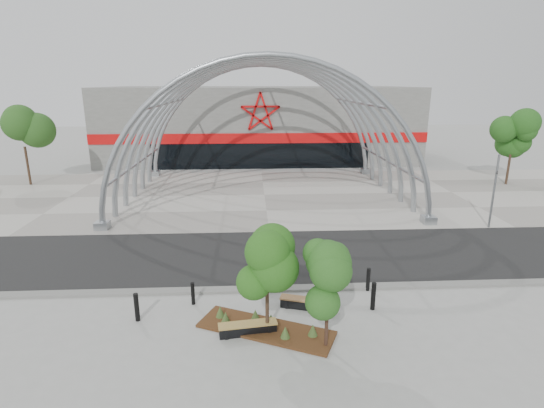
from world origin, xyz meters
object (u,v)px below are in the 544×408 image
(street_tree_0, at_px, (267,258))
(bollard_2, at_px, (273,277))
(signal_pole, at_px, (494,190))
(bench_0, at_px, (248,329))
(street_tree_1, at_px, (328,278))
(bench_1, at_px, (306,304))

(street_tree_0, bearing_deg, bollard_2, 83.55)
(signal_pole, bearing_deg, bollard_2, -152.44)
(signal_pole, xyz_separation_m, bench_0, (-14.61, -10.56, -2.14))
(street_tree_1, bearing_deg, bench_1, 97.81)
(bench_1, xyz_separation_m, bollard_2, (-1.18, 1.86, 0.30))
(bench_0, height_order, bench_1, bench_0)
(signal_pole, xyz_separation_m, bench_1, (-12.36, -8.92, -2.15))
(bench_0, bearing_deg, bollard_2, 72.87)
(signal_pole, relative_size, street_tree_0, 1.12)
(signal_pole, relative_size, bench_0, 2.14)
(bench_0, distance_m, bench_1, 2.79)
(street_tree_0, xyz_separation_m, street_tree_1, (1.92, -0.93, -0.36))
(bench_1, bearing_deg, bench_0, -144.09)
(street_tree_0, bearing_deg, signal_pole, 37.09)
(signal_pole, distance_m, street_tree_1, 16.60)
(street_tree_0, xyz_separation_m, bench_0, (-0.68, -0.02, -2.67))
(bench_0, bearing_deg, signal_pole, 35.84)
(street_tree_0, height_order, bench_0, street_tree_0)
(street_tree_0, height_order, bench_1, street_tree_0)
(signal_pole, bearing_deg, street_tree_1, -136.32)
(bench_1, relative_size, bollard_2, 2.04)
(street_tree_0, distance_m, bollard_2, 4.22)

